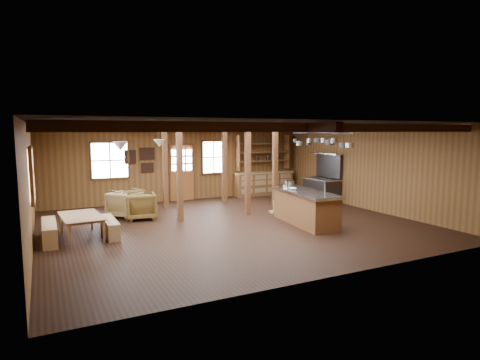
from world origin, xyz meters
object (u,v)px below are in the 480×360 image
object	(u,v)px
commercial_range	(323,185)
armchair_c	(125,204)
dining_table	(83,227)
armchair_a	(129,201)
armchair_b	(141,206)
kitchen_island	(305,207)

from	to	relation	value
commercial_range	armchair_c	distance (m)	7.18
dining_table	armchair_c	bearing A→B (deg)	-38.57
commercial_range	armchair_a	world-z (taller)	commercial_range
armchair_a	armchair_b	world-z (taller)	armchair_b
dining_table	armchair_b	world-z (taller)	armchair_b
commercial_range	armchair_b	bearing A→B (deg)	-179.30
commercial_range	armchair_c	size ratio (longest dim) A/B	2.13
dining_table	armchair_a	bearing A→B (deg)	-35.21
armchair_b	commercial_range	bearing A→B (deg)	-173.12
dining_table	armchair_a	world-z (taller)	armchair_a
kitchen_island	dining_table	world-z (taller)	kitchen_island
kitchen_island	armchair_b	bearing A→B (deg)	152.00
kitchen_island	dining_table	bearing A→B (deg)	174.18
kitchen_island	commercial_range	xyz separation A→B (m)	(2.78, 2.78, 0.12)
commercial_range	armchair_b	distance (m)	6.81
dining_table	armchair_c	xyz separation A→B (m)	(1.39, 2.04, 0.10)
kitchen_island	armchair_c	xyz separation A→B (m)	(-4.38, 3.23, -0.09)
kitchen_island	armchair_a	world-z (taller)	kitchen_island
armchair_b	dining_table	bearing A→B (deg)	46.93
armchair_c	armchair_a	bearing A→B (deg)	-59.06
commercial_range	dining_table	world-z (taller)	commercial_range
commercial_range	armchair_a	size ratio (longest dim) A/B	2.20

